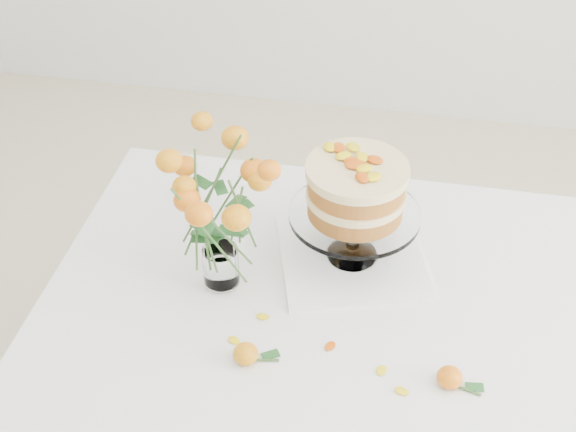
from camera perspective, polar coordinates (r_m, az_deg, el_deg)
name	(u,v)px	position (r m, az deg, el deg)	size (l,w,h in m)	color
table	(395,346)	(1.64, 7.64, -9.14)	(1.43, 0.93, 0.76)	#A17B5E
napkin	(352,257)	(1.69, 4.55, -2.91)	(0.30, 0.30, 0.01)	white
cake_stand	(356,195)	(1.59, 4.84, 1.53)	(0.27, 0.27, 0.24)	white
rose_vase	(216,201)	(1.50, -5.12, 1.06)	(0.30, 0.30, 0.36)	white
loose_rose_near	(246,354)	(1.48, -3.02, -9.76)	(0.08, 0.05, 0.04)	#FCA115
loose_rose_far	(450,378)	(1.47, 11.43, -11.19)	(0.08, 0.05, 0.04)	orange
stray_petal_a	(330,346)	(1.52, 3.02, -9.23)	(0.03, 0.02, 0.00)	yellow
stray_petal_b	(381,370)	(1.49, 6.66, -10.86)	(0.03, 0.02, 0.00)	yellow
stray_petal_c	(402,391)	(1.46, 8.09, -12.23)	(0.03, 0.02, 0.00)	yellow
stray_petal_d	(263,317)	(1.57, -1.81, -7.17)	(0.03, 0.02, 0.00)	yellow
stray_petal_e	(234,340)	(1.53, -3.86, -8.82)	(0.03, 0.02, 0.00)	yellow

